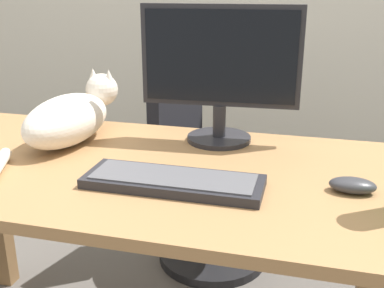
# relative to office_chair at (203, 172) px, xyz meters

# --- Properties ---
(desk) EXTENTS (1.52, 0.74, 0.72)m
(desk) POSITION_rel_office_chair_xyz_m (-0.04, -0.72, 0.21)
(desk) COLOR #9E7247
(desk) RESTS_ON ground_plane
(office_chair) EXTENTS (0.50, 0.48, 0.94)m
(office_chair) POSITION_rel_office_chair_xyz_m (0.00, 0.00, 0.00)
(office_chair) COLOR black
(office_chair) RESTS_ON ground_plane
(monitor) EXTENTS (0.48, 0.20, 0.42)m
(monitor) POSITION_rel_office_chair_xyz_m (0.16, -0.46, 0.54)
(monitor) COLOR #232328
(monitor) RESTS_ON desk
(keyboard) EXTENTS (0.44, 0.15, 0.03)m
(keyboard) POSITION_rel_office_chair_xyz_m (0.12, -0.83, 0.32)
(keyboard) COLOR #232328
(keyboard) RESTS_ON desk
(cat) EXTENTS (0.22, 0.61, 0.20)m
(cat) POSITION_rel_office_chair_xyz_m (-0.29, -0.58, 0.39)
(cat) COLOR silver
(cat) RESTS_ON desk
(computer_mouse) EXTENTS (0.11, 0.06, 0.04)m
(computer_mouse) POSITION_rel_office_chair_xyz_m (0.54, -0.75, 0.33)
(computer_mouse) COLOR #333338
(computer_mouse) RESTS_ON desk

